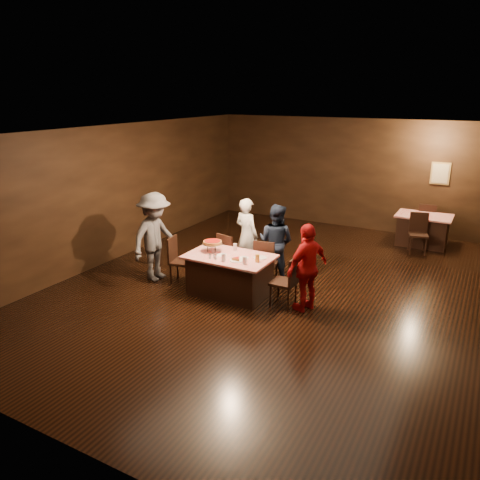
% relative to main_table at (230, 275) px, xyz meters
% --- Properties ---
extents(room, '(10.00, 10.04, 3.02)m').
position_rel_main_table_xyz_m(room, '(0.71, 0.69, 1.75)').
color(room, black).
rests_on(room, ground).
extents(main_table, '(1.60, 1.00, 0.77)m').
position_rel_main_table_xyz_m(main_table, '(0.00, 0.00, 0.00)').
color(main_table, red).
rests_on(main_table, ground).
extents(back_table, '(1.30, 0.90, 0.77)m').
position_rel_main_table_xyz_m(back_table, '(2.74, 4.88, 0.00)').
color(back_table, '#AF0E0B').
rests_on(back_table, ground).
extents(chair_far_left, '(0.51, 0.51, 0.95)m').
position_rel_main_table_xyz_m(chair_far_left, '(-0.40, 0.75, 0.09)').
color(chair_far_left, black).
rests_on(chair_far_left, ground).
extents(chair_far_right, '(0.49, 0.49, 0.95)m').
position_rel_main_table_xyz_m(chair_far_right, '(0.40, 0.75, 0.09)').
color(chair_far_right, black).
rests_on(chair_far_right, ground).
extents(chair_end_left, '(0.50, 0.50, 0.95)m').
position_rel_main_table_xyz_m(chair_end_left, '(-1.10, 0.00, 0.09)').
color(chair_end_left, black).
rests_on(chair_end_left, ground).
extents(chair_end_right, '(0.42, 0.42, 0.95)m').
position_rel_main_table_xyz_m(chair_end_right, '(1.10, 0.00, 0.09)').
color(chair_end_right, black).
rests_on(chair_end_right, ground).
extents(chair_back_near, '(0.51, 0.51, 0.95)m').
position_rel_main_table_xyz_m(chair_back_near, '(2.74, 4.18, 0.09)').
color(chair_back_near, black).
rests_on(chair_back_near, ground).
extents(chair_back_far, '(0.45, 0.45, 0.95)m').
position_rel_main_table_xyz_m(chair_back_far, '(2.74, 5.48, 0.09)').
color(chair_back_far, black).
rests_on(chair_back_far, ground).
extents(diner_white_jacket, '(0.66, 0.52, 1.59)m').
position_rel_main_table_xyz_m(diner_white_jacket, '(-0.29, 1.22, 0.41)').
color(diner_white_jacket, white).
rests_on(diner_white_jacket, ground).
extents(diner_navy_hoodie, '(0.79, 0.63, 1.56)m').
position_rel_main_table_xyz_m(diner_navy_hoodie, '(0.42, 1.14, 0.40)').
color(diner_navy_hoodie, '#161F33').
rests_on(diner_navy_hoodie, ground).
extents(diner_grey_knit, '(0.78, 1.22, 1.80)m').
position_rel_main_table_xyz_m(diner_grey_knit, '(-1.68, -0.06, 0.52)').
color(diner_grey_knit, '#55555A').
rests_on(diner_grey_knit, ground).
extents(diner_red_shirt, '(0.70, 1.00, 1.57)m').
position_rel_main_table_xyz_m(diner_red_shirt, '(1.50, 0.08, 0.40)').
color(diner_red_shirt, '#AD0E12').
rests_on(diner_red_shirt, ground).
extents(pizza_stand, '(0.38, 0.38, 0.22)m').
position_rel_main_table_xyz_m(pizza_stand, '(-0.40, 0.05, 0.57)').
color(pizza_stand, black).
rests_on(pizza_stand, main_table).
extents(plate_with_slice, '(0.25, 0.25, 0.06)m').
position_rel_main_table_xyz_m(plate_with_slice, '(0.25, -0.18, 0.41)').
color(plate_with_slice, white).
rests_on(plate_with_slice, main_table).
extents(plate_empty, '(0.25, 0.25, 0.01)m').
position_rel_main_table_xyz_m(plate_empty, '(0.55, 0.15, 0.39)').
color(plate_empty, white).
rests_on(plate_empty, main_table).
extents(glass_front_left, '(0.08, 0.08, 0.14)m').
position_rel_main_table_xyz_m(glass_front_left, '(0.05, -0.30, 0.46)').
color(glass_front_left, silver).
rests_on(glass_front_left, main_table).
extents(glass_front_right, '(0.08, 0.08, 0.14)m').
position_rel_main_table_xyz_m(glass_front_right, '(0.45, -0.25, 0.46)').
color(glass_front_right, silver).
rests_on(glass_front_right, main_table).
extents(glass_amber, '(0.08, 0.08, 0.14)m').
position_rel_main_table_xyz_m(glass_amber, '(0.60, -0.05, 0.46)').
color(glass_amber, '#BF7F26').
rests_on(glass_amber, main_table).
extents(glass_back, '(0.08, 0.08, 0.14)m').
position_rel_main_table_xyz_m(glass_back, '(-0.05, 0.30, 0.46)').
color(glass_back, silver).
rests_on(glass_back, main_table).
extents(condiments, '(0.17, 0.10, 0.09)m').
position_rel_main_table_xyz_m(condiments, '(-0.18, -0.28, 0.43)').
color(condiments, silver).
rests_on(condiments, main_table).
extents(napkin_center, '(0.19, 0.19, 0.01)m').
position_rel_main_table_xyz_m(napkin_center, '(0.30, 0.00, 0.39)').
color(napkin_center, white).
rests_on(napkin_center, main_table).
extents(napkin_left, '(0.21, 0.21, 0.01)m').
position_rel_main_table_xyz_m(napkin_left, '(-0.15, -0.05, 0.39)').
color(napkin_left, white).
rests_on(napkin_left, main_table).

